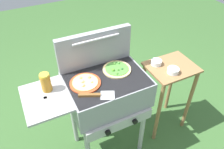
{
  "coord_description": "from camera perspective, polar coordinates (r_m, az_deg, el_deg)",
  "views": [
    {
      "loc": [
        -0.55,
        -1.22,
        2.04
      ],
      "look_at": [
        0.05,
        0.0,
        0.92
      ],
      "focal_mm": 35.87,
      "sensor_mm": 36.0,
      "label": 1
    }
  ],
  "objects": [
    {
      "name": "ground_plane",
      "position": [
        2.44,
        -1.1,
        -17.23
      ],
      "size": [
        8.0,
        8.0,
        0.0
      ],
      "primitive_type": "plane",
      "color": "#38602D"
    },
    {
      "name": "grill",
      "position": [
        1.85,
        -1.73,
        -4.56
      ],
      "size": [
        0.96,
        0.53,
        0.9
      ],
      "color": "gray",
      "rests_on": "ground_plane"
    },
    {
      "name": "grill_lid_open",
      "position": [
        1.82,
        -4.41,
        6.61
      ],
      "size": [
        0.63,
        0.08,
        0.3
      ],
      "color": "gray",
      "rests_on": "grill"
    },
    {
      "name": "pizza_cheese",
      "position": [
        1.71,
        -6.86,
        -2.1
      ],
      "size": [
        0.24,
        0.24,
        0.04
      ],
      "color": "#C64723",
      "rests_on": "grill"
    },
    {
      "name": "pizza_veggie",
      "position": [
        1.83,
        1.25,
        1.4
      ],
      "size": [
        0.23,
        0.23,
        0.04
      ],
      "color": "#E0C17F",
      "rests_on": "grill"
    },
    {
      "name": "sauce_jar",
      "position": [
        1.68,
        -16.51,
        -1.94
      ],
      "size": [
        0.07,
        0.07,
        0.15
      ],
      "color": "#B77A1E",
      "rests_on": "grill"
    },
    {
      "name": "spatula",
      "position": [
        1.61,
        -3.86,
        -5.3
      ],
      "size": [
        0.26,
        0.16,
        0.02
      ],
      "color": "#B7BABF",
      "rests_on": "grill"
    },
    {
      "name": "prep_table",
      "position": [
        2.26,
        14.02,
        -2.62
      ],
      "size": [
        0.44,
        0.36,
        0.79
      ],
      "color": "olive",
      "rests_on": "ground_plane"
    },
    {
      "name": "topping_bowl_near",
      "position": [
        2.03,
        15.3,
        0.94
      ],
      "size": [
        0.1,
        0.1,
        0.04
      ],
      "color": "silver",
      "rests_on": "prep_table"
    },
    {
      "name": "topping_bowl_far",
      "position": [
        2.1,
        11.23,
        3.01
      ],
      "size": [
        0.1,
        0.1,
        0.04
      ],
      "color": "silver",
      "rests_on": "prep_table"
    }
  ]
}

